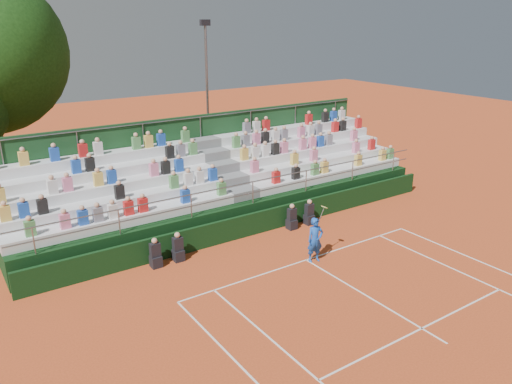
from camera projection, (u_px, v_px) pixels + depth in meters
ground at (306, 260)px, 19.40m from camera, size 90.00×90.00×0.00m
courtside_wall at (260, 222)px, 21.74m from camera, size 20.00×0.15×1.00m
line_officials at (239, 233)px, 20.69m from camera, size 7.88×0.40×1.19m
grandstand at (222, 190)px, 24.09m from camera, size 20.00×5.20×4.40m
tennis_player at (315, 240)px, 19.04m from camera, size 0.89×0.55×2.22m
floodlight_mast at (207, 85)px, 30.27m from camera, size 0.60×0.25×8.86m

